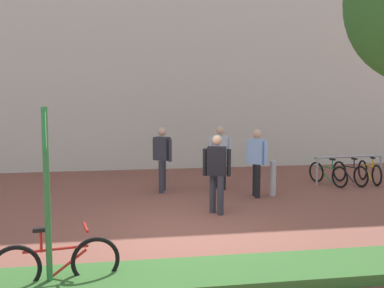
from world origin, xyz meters
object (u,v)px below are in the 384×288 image
parking_sign_post (46,173)px  person_shirt_blue (220,153)px  person_suited_dark (217,169)px  person_casual_tan (257,158)px  bike_at_sign (57,264)px  bike_rack_cluster (349,172)px  bollard_steel (273,178)px  person_suited_navy (162,155)px

parking_sign_post → person_shirt_blue: 7.18m
person_suited_dark → person_casual_tan: bearing=47.3°
bike_at_sign → person_suited_dark: 4.58m
bike_at_sign → person_shirt_blue: (3.60, 6.06, 0.63)m
bike_rack_cluster → person_shirt_blue: size_ratio=1.22×
bollard_steel → bike_at_sign: bearing=-133.6°
bike_rack_cluster → person_shirt_blue: 3.91m
parking_sign_post → person_casual_tan: parking_sign_post is taller
bike_rack_cluster → person_suited_navy: size_ratio=1.22×
parking_sign_post → bike_rack_cluster: parking_sign_post is taller
bike_at_sign → bollard_steel: bollard_steel is taller
bike_at_sign → bike_rack_cluster: size_ratio=0.79×
bollard_steel → person_shirt_blue: (-1.14, 1.09, 0.53)m
parking_sign_post → person_suited_dark: parking_sign_post is taller
parking_sign_post → bike_rack_cluster: bearing=39.4°
parking_sign_post → person_shirt_blue: size_ratio=1.41×
parking_sign_post → bollard_steel: bearing=46.3°
bike_rack_cluster → person_suited_dark: size_ratio=1.22×
person_shirt_blue → person_casual_tan: same height
parking_sign_post → person_suited_dark: 4.68m
person_suited_dark → person_shirt_blue: bearing=75.6°
person_casual_tan → parking_sign_post: bearing=-131.2°
bike_rack_cluster → bollard_steel: size_ratio=2.34×
bollard_steel → person_suited_dark: size_ratio=0.52×
parking_sign_post → person_suited_navy: parking_sign_post is taller
bike_rack_cluster → parking_sign_post: bearing=-140.6°
person_suited_navy → bike_rack_cluster: bearing=1.9°
bike_at_sign → person_casual_tan: 6.57m
bike_rack_cluster → bollard_steel: bearing=-157.1°
bike_at_sign → parking_sign_post: bearing=-140.9°
bollard_steel → person_casual_tan: person_casual_tan is taller
parking_sign_post → person_shirt_blue: (3.69, 6.13, -0.60)m
bike_rack_cluster → person_casual_tan: (-3.17, -1.19, 0.63)m
bollard_steel → person_casual_tan: size_ratio=0.52×
bike_at_sign → bollard_steel: (4.75, 4.98, 0.10)m
person_shirt_blue → bike_at_sign: bearing=-120.7°
bike_rack_cluster → person_suited_dark: 5.29m
bollard_steel → person_casual_tan: bearing=-174.2°
parking_sign_post → bike_rack_cluster: 9.84m
bike_rack_cluster → person_casual_tan: 3.45m
person_suited_navy → bollard_steel: bearing=-19.5°
person_shirt_blue → person_suited_dark: 2.69m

